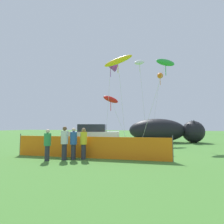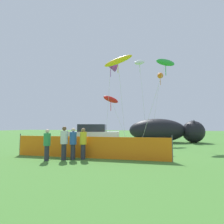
{
  "view_description": "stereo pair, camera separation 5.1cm",
  "coord_description": "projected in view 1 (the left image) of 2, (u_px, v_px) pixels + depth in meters",
  "views": [
    {
      "loc": [
        3.71,
        -13.55,
        1.77
      ],
      "look_at": [
        -1.13,
        3.96,
        3.25
      ],
      "focal_mm": 28.0,
      "sensor_mm": 36.0,
      "label": 1
    },
    {
      "loc": [
        3.76,
        -13.53,
        1.77
      ],
      "look_at": [
        -1.13,
        3.96,
        3.25
      ],
      "focal_mm": 28.0,
      "sensor_mm": 36.0,
      "label": 2
    }
  ],
  "objects": [
    {
      "name": "ground_plane",
      "position": [
        112.0,
        149.0,
        13.86
      ],
      "size": [
        120.0,
        120.0,
        0.0
      ],
      "primitive_type": "plane",
      "color": "#477F33"
    },
    {
      "name": "parked_car",
      "position": [
        94.0,
        136.0,
        15.12
      ],
      "size": [
        4.47,
        2.46,
        1.94
      ],
      "rotation": [
        0.0,
        0.0,
        0.21
      ],
      "color": "#B7BCC1",
      "rests_on": "ground"
    },
    {
      "name": "folding_chair",
      "position": [
        131.0,
        144.0,
        12.38
      ],
      "size": [
        0.73,
        0.73,
        0.89
      ],
      "rotation": [
        0.0,
        0.0,
        2.48
      ],
      "color": "#267F33",
      "rests_on": "ground"
    },
    {
      "name": "inflatable_cat",
      "position": [
        164.0,
        131.0,
        19.47
      ],
      "size": [
        8.23,
        3.33,
        2.61
      ],
      "rotation": [
        0.0,
        0.0,
        0.12
      ],
      "color": "black",
      "rests_on": "ground"
    },
    {
      "name": "safety_fence",
      "position": [
        88.0,
        147.0,
        9.76
      ],
      "size": [
        9.02,
        0.4,
        1.31
      ],
      "rotation": [
        0.0,
        0.0,
        0.04
      ],
      "color": "orange",
      "rests_on": "ground"
    },
    {
      "name": "spectator_in_white_shirt",
      "position": [
        47.0,
        143.0,
        9.04
      ],
      "size": [
        0.35,
        0.35,
        1.61
      ],
      "color": "#2D2D38",
      "rests_on": "ground"
    },
    {
      "name": "spectator_in_red_shirt",
      "position": [
        74.0,
        142.0,
        9.38
      ],
      "size": [
        0.37,
        0.37,
        1.68
      ],
      "color": "#2D2D38",
      "rests_on": "ground"
    },
    {
      "name": "spectator_in_black_shirt",
      "position": [
        84.0,
        142.0,
        9.42
      ],
      "size": [
        0.37,
        0.37,
        1.68
      ],
      "color": "#2D2D38",
      "rests_on": "ground"
    },
    {
      "name": "spectator_in_green_shirt",
      "position": [
        64.0,
        142.0,
        9.27
      ],
      "size": [
        0.38,
        0.38,
        1.76
      ],
      "color": "#2D2D38",
      "rests_on": "ground"
    },
    {
      "name": "kite_white_ghost",
      "position": [
        139.0,
        63.0,
        22.49
      ],
      "size": [
        1.72,
        1.79,
        10.61
      ],
      "color": "silver",
      "rests_on": "ground"
    },
    {
      "name": "kite_purple_delta",
      "position": [
        111.0,
        66.0,
        19.9
      ],
      "size": [
        1.83,
        2.83,
        9.3
      ],
      "color": "silver",
      "rests_on": "ground"
    },
    {
      "name": "kite_green_fish",
      "position": [
        165.0,
        63.0,
        17.03
      ],
      "size": [
        3.67,
        1.87,
        8.4
      ],
      "color": "silver",
      "rests_on": "ground"
    },
    {
      "name": "kite_yellow_hero",
      "position": [
        118.0,
        61.0,
        18.23
      ],
      "size": [
        3.25,
        1.05,
        9.26
      ],
      "color": "silver",
      "rests_on": "ground"
    },
    {
      "name": "kite_red_lizard",
      "position": [
        111.0,
        100.0,
        19.72
      ],
      "size": [
        2.75,
        1.58,
        5.35
      ],
      "color": "silver",
      "rests_on": "ground"
    },
    {
      "name": "kite_orange_flower",
      "position": [
        160.0,
        76.0,
        23.99
      ],
      "size": [
        1.69,
        2.32,
        9.11
      ],
      "color": "silver",
      "rests_on": "ground"
    }
  ]
}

